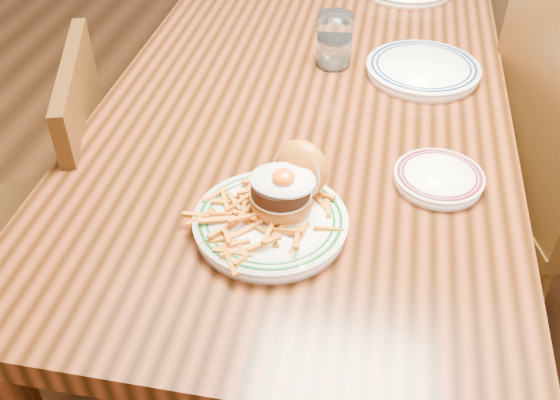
% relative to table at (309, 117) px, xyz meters
% --- Properties ---
extents(floor, '(6.00, 6.00, 0.00)m').
position_rel_table_xyz_m(floor, '(0.00, 0.00, -0.66)').
color(floor, black).
rests_on(floor, ground).
extents(table, '(0.85, 1.60, 0.75)m').
position_rel_table_xyz_m(table, '(0.00, 0.00, 0.00)').
color(table, black).
rests_on(table, floor).
extents(chair_left, '(0.51, 0.51, 0.86)m').
position_rel_table_xyz_m(chair_left, '(-0.56, -0.24, -0.20)').
color(chair_left, '#42270D').
rests_on(chair_left, floor).
extents(main_plate, '(0.25, 0.27, 0.12)m').
position_rel_table_xyz_m(main_plate, '(0.01, -0.47, 0.12)').
color(main_plate, white).
rests_on(main_plate, table).
extents(side_plate, '(0.16, 0.16, 0.02)m').
position_rel_table_xyz_m(side_plate, '(0.27, -0.31, 0.10)').
color(side_plate, white).
rests_on(side_plate, table).
extents(rear_plate, '(0.25, 0.25, 0.03)m').
position_rel_table_xyz_m(rear_plate, '(0.24, 0.08, 0.10)').
color(rear_plate, white).
rests_on(rear_plate, table).
extents(water_glass, '(0.08, 0.08, 0.12)m').
position_rel_table_xyz_m(water_glass, '(0.04, 0.09, 0.14)').
color(water_glass, white).
rests_on(water_glass, table).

